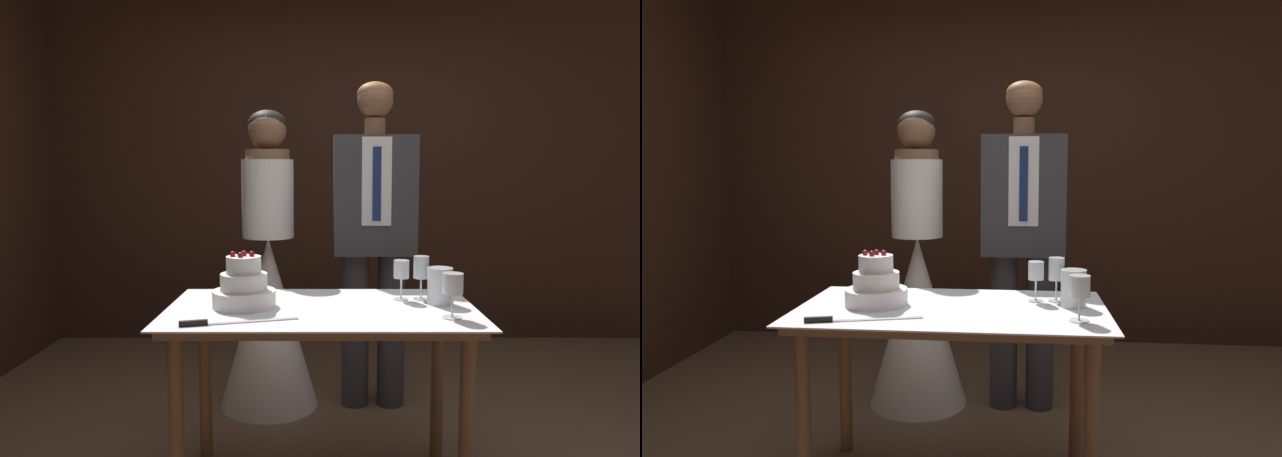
% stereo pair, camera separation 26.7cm
% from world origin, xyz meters
% --- Properties ---
extents(wall_back, '(4.67, 0.12, 2.95)m').
position_xyz_m(wall_back, '(0.00, 2.16, 1.47)').
color(wall_back, '#382116').
rests_on(wall_back, ground_plane).
extents(cake_table, '(1.23, 0.70, 0.76)m').
position_xyz_m(cake_table, '(-0.20, 0.01, 0.65)').
color(cake_table, brown).
rests_on(cake_table, ground_plane).
extents(tiered_cake, '(0.25, 0.25, 0.23)m').
position_xyz_m(tiered_cake, '(-0.51, 0.02, 0.83)').
color(tiered_cake, white).
rests_on(tiered_cake, cake_table).
extents(cake_knife, '(0.42, 0.13, 0.02)m').
position_xyz_m(cake_knife, '(-0.57, -0.24, 0.76)').
color(cake_knife, silver).
rests_on(cake_knife, cake_table).
extents(wine_glass_near, '(0.07, 0.07, 0.17)m').
position_xyz_m(wine_glass_near, '(0.14, 0.14, 0.88)').
color(wine_glass_near, silver).
rests_on(wine_glass_near, cake_table).
extents(wine_glass_middle, '(0.08, 0.08, 0.17)m').
position_xyz_m(wine_glass_middle, '(0.29, -0.16, 0.88)').
color(wine_glass_middle, silver).
rests_on(wine_glass_middle, cake_table).
extents(wine_glass_far, '(0.07, 0.07, 0.19)m').
position_xyz_m(wine_glass_far, '(0.23, 0.15, 0.88)').
color(wine_glass_far, silver).
rests_on(wine_glass_far, cake_table).
extents(hurricane_candle, '(0.10, 0.10, 0.15)m').
position_xyz_m(hurricane_candle, '(0.29, 0.07, 0.83)').
color(hurricane_candle, silver).
rests_on(hurricane_candle, cake_table).
extents(bride, '(0.54, 0.54, 1.62)m').
position_xyz_m(bride, '(-0.48, 0.85, 0.60)').
color(bride, white).
rests_on(bride, ground_plane).
extents(groom, '(0.44, 0.25, 1.77)m').
position_xyz_m(groom, '(0.09, 0.85, 0.98)').
color(groom, '#38383D').
rests_on(groom, ground_plane).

